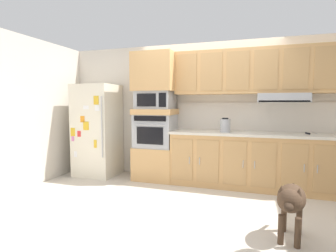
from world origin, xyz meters
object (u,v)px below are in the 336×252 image
Objects in this scene: built_in_oven at (156,131)px; screwdriver at (308,133)px; electric_kettle at (225,125)px; dog at (291,201)px; refrigerator at (97,130)px; microwave at (156,100)px.

screwdriver is at bearing 1.12° from built_in_oven.
screwdriver is 1.28m from electric_kettle.
built_in_oven is at bearing -119.03° from dog.
refrigerator is 2.51× the size of built_in_oven.
built_in_oven is at bearing 177.85° from electric_kettle.
dog is at bearing -39.43° from microwave.
electric_kettle is (1.26, -0.05, -0.43)m from microwave.
built_in_oven reaches higher than electric_kettle.
dog is (2.09, -1.72, -0.47)m from built_in_oven.
screwdriver is 0.19× the size of dog.
dog is at bearing -63.71° from electric_kettle.
dog is at bearing -26.70° from refrigerator.
microwave is at bearing -0.77° from built_in_oven.
refrigerator is 1.19m from built_in_oven.
refrigerator is at bearing -179.52° from electric_kettle.
refrigerator is at bearing -106.29° from dog.
dog is at bearing -104.24° from screwdriver.
screwdriver is at bearing 1.12° from microwave.
microwave reaches higher than screwdriver.
refrigerator reaches higher than microwave.
refrigerator is 7.33× the size of electric_kettle.
microwave is 4.04× the size of screwdriver.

